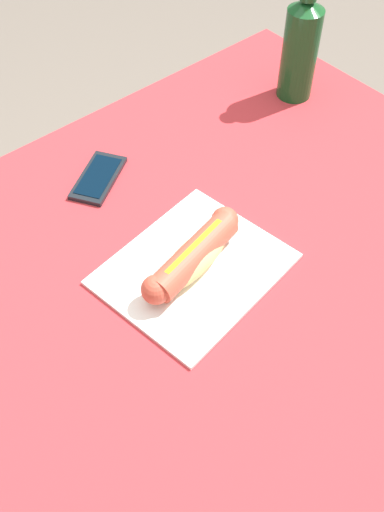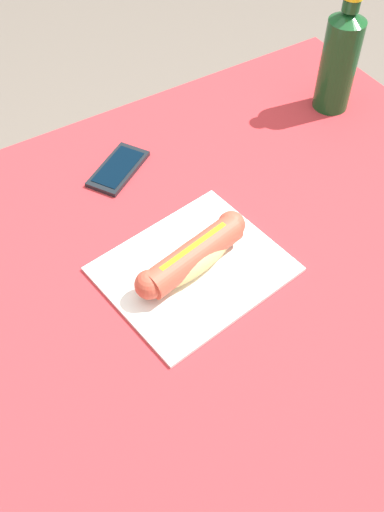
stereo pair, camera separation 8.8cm
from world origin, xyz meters
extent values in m
plane|color=#6B6056|center=(0.00, 0.00, 0.00)|extent=(6.00, 6.00, 0.00)
cylinder|color=brown|center=(-0.49, -0.32, 0.37)|extent=(0.07, 0.07, 0.75)
cube|color=brown|center=(0.00, 0.00, 0.76)|extent=(1.14, 0.79, 0.03)
cube|color=#B72D33|center=(0.00, 0.00, 0.78)|extent=(1.20, 0.85, 0.00)
cube|color=white|center=(-0.01, 0.00, 0.78)|extent=(0.29, 0.26, 0.01)
ellipsoid|color=#E5BC75|center=(-0.01, 0.00, 0.81)|extent=(0.17, 0.09, 0.05)
cylinder|color=#BC4C38|center=(-0.01, 0.00, 0.82)|extent=(0.17, 0.08, 0.05)
sphere|color=#BC4C38|center=(0.07, 0.01, 0.82)|extent=(0.04, 0.04, 0.04)
sphere|color=#BC4C38|center=(-0.10, -0.02, 0.82)|extent=(0.04, 0.04, 0.04)
cube|color=yellow|center=(-0.01, 0.00, 0.84)|extent=(0.13, 0.03, 0.00)
cube|color=black|center=(-0.02, -0.26, 0.78)|extent=(0.14, 0.12, 0.01)
cube|color=black|center=(-0.02, -0.26, 0.79)|extent=(0.11, 0.10, 0.00)
cylinder|color=#14471E|center=(-0.46, -0.21, 0.87)|extent=(0.07, 0.07, 0.18)
cone|color=#14471E|center=(-0.46, -0.21, 0.97)|extent=(0.07, 0.07, 0.02)
camera|label=1|loc=(0.35, 0.42, 1.49)|focal=41.01mm
camera|label=2|loc=(0.28, 0.47, 1.49)|focal=41.01mm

